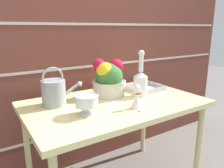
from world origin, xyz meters
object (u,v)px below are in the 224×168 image
at_px(watering_can, 54,92).
at_px(crystal_pedestal_bowl, 87,102).
at_px(wire_tray, 145,89).
at_px(figurine_vase, 136,99).
at_px(glass_decanter, 141,82).
at_px(flower_planter, 109,79).

bearing_deg(watering_can, crystal_pedestal_bowl, -67.74).
bearing_deg(wire_tray, figurine_vase, -138.77).
distance_m(crystal_pedestal_bowl, glass_decanter, 0.52).
bearing_deg(flower_planter, wire_tray, -7.11).
distance_m(watering_can, flower_planter, 0.43).
distance_m(watering_can, glass_decanter, 0.64).
relative_size(crystal_pedestal_bowl, wire_tray, 0.53).
distance_m(watering_can, figurine_vase, 0.55).
height_order(flower_planter, glass_decanter, glass_decanter).
height_order(watering_can, wire_tray, watering_can).
height_order(watering_can, glass_decanter, glass_decanter).
bearing_deg(crystal_pedestal_bowl, flower_planter, 39.41).
xyz_separation_m(crystal_pedestal_bowl, figurine_vase, (0.32, -0.08, -0.02)).
bearing_deg(wire_tray, crystal_pedestal_bowl, -161.59).
bearing_deg(glass_decanter, figurine_vase, -136.10).
relative_size(watering_can, glass_decanter, 0.86).
height_order(watering_can, flower_planter, flower_planter).
xyz_separation_m(watering_can, flower_planter, (0.43, -0.00, 0.03)).
bearing_deg(glass_decanter, wire_tray, 37.52).
height_order(glass_decanter, wire_tray, glass_decanter).
relative_size(watering_can, figurine_vase, 1.90).
xyz_separation_m(crystal_pedestal_bowl, glass_decanter, (0.51, 0.10, 0.03)).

